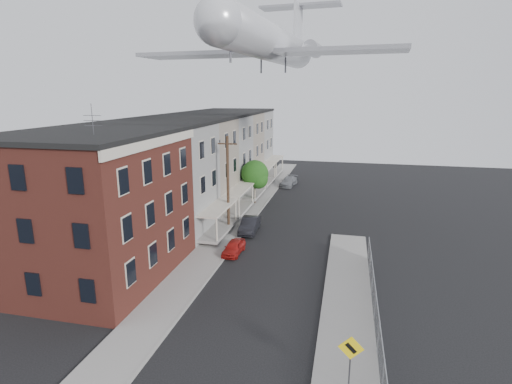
% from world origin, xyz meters
% --- Properties ---
extents(ground, '(120.00, 120.00, 0.00)m').
position_xyz_m(ground, '(0.00, 0.00, 0.00)').
color(ground, black).
rests_on(ground, ground).
extents(sidewalk_left, '(3.00, 62.00, 0.12)m').
position_xyz_m(sidewalk_left, '(-5.50, 24.00, 0.06)').
color(sidewalk_left, gray).
rests_on(sidewalk_left, ground).
extents(sidewalk_right, '(3.00, 26.00, 0.12)m').
position_xyz_m(sidewalk_right, '(5.50, 6.00, 0.06)').
color(sidewalk_right, gray).
rests_on(sidewalk_right, ground).
extents(curb_left, '(0.15, 62.00, 0.14)m').
position_xyz_m(curb_left, '(-4.05, 24.00, 0.07)').
color(curb_left, gray).
rests_on(curb_left, ground).
extents(curb_right, '(0.15, 26.00, 0.14)m').
position_xyz_m(curb_right, '(4.05, 6.00, 0.07)').
color(curb_right, gray).
rests_on(curb_right, ground).
extents(corner_building, '(10.31, 12.30, 12.15)m').
position_xyz_m(corner_building, '(-12.00, 7.00, 5.16)').
color(corner_building, black).
rests_on(corner_building, ground).
extents(row_house_a, '(11.98, 7.00, 10.30)m').
position_xyz_m(row_house_a, '(-11.96, 16.50, 5.13)').
color(row_house_a, slate).
rests_on(row_house_a, ground).
extents(row_house_b, '(11.98, 7.00, 10.30)m').
position_xyz_m(row_house_b, '(-11.96, 23.50, 5.13)').
color(row_house_b, gray).
rests_on(row_house_b, ground).
extents(row_house_c, '(11.98, 7.00, 10.30)m').
position_xyz_m(row_house_c, '(-11.96, 30.50, 5.13)').
color(row_house_c, slate).
rests_on(row_house_c, ground).
extents(row_house_d, '(11.98, 7.00, 10.30)m').
position_xyz_m(row_house_d, '(-11.96, 37.50, 5.13)').
color(row_house_d, gray).
rests_on(row_house_d, ground).
extents(row_house_e, '(11.98, 7.00, 10.30)m').
position_xyz_m(row_house_e, '(-11.96, 44.50, 5.13)').
color(row_house_e, slate).
rests_on(row_house_e, ground).
extents(chainlink_fence, '(0.06, 18.06, 1.90)m').
position_xyz_m(chainlink_fence, '(7.00, 5.00, 1.00)').
color(chainlink_fence, gray).
rests_on(chainlink_fence, ground).
extents(warning_sign, '(1.10, 0.11, 2.80)m').
position_xyz_m(warning_sign, '(5.60, -1.03, 1.88)').
color(warning_sign, '#515156').
rests_on(warning_sign, ground).
extents(utility_pole, '(1.80, 0.26, 9.00)m').
position_xyz_m(utility_pole, '(-5.60, 18.00, 4.67)').
color(utility_pole, black).
rests_on(utility_pole, ground).
extents(street_tree, '(3.22, 3.20, 5.20)m').
position_xyz_m(street_tree, '(-5.27, 27.92, 3.45)').
color(street_tree, black).
rests_on(street_tree, ground).
extents(car_near, '(1.42, 3.28, 1.10)m').
position_xyz_m(car_near, '(-3.60, 12.81, 0.55)').
color(car_near, '#AC1A16').
rests_on(car_near, ground).
extents(car_mid, '(1.64, 4.25, 1.38)m').
position_xyz_m(car_mid, '(-3.60, 18.21, 0.69)').
color(car_mid, black).
rests_on(car_mid, ground).
extents(car_far, '(2.32, 4.54, 1.26)m').
position_xyz_m(car_far, '(-2.86, 38.00, 0.63)').
color(car_far, gray).
rests_on(car_far, ground).
extents(airplane, '(24.17, 27.59, 7.96)m').
position_xyz_m(airplane, '(-2.33, 22.04, 17.22)').
color(airplane, silver).
rests_on(airplane, ground).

